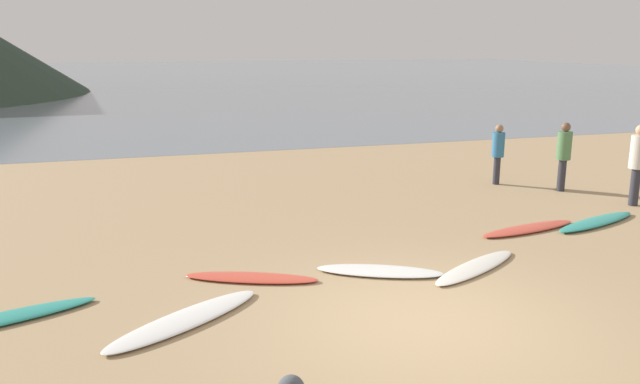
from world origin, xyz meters
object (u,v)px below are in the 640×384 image
surfboard_2 (251,278)px  person_0 (638,158)px  surfboard_3 (380,271)px  person_1 (564,151)px  surfboard_1 (185,319)px  surfboard_6 (597,222)px  surfboard_4 (476,267)px  surfboard_5 (528,229)px  person_2 (498,149)px

surfboard_2 → person_0: 9.36m
surfboard_3 → person_1: bearing=57.1°
surfboard_1 → surfboard_2: 1.67m
surfboard_6 → person_0: person_0 is taller
surfboard_1 → surfboard_4: size_ratio=1.11×
surfboard_4 → surfboard_5: (2.11, 1.61, 0.01)m
surfboard_3 → surfboard_6: (5.25, 1.32, 0.01)m
surfboard_2 → surfboard_4: bearing=13.7°
person_2 → surfboard_4: bearing=100.1°
surfboard_2 → surfboard_1: bearing=-108.8°
surfboard_4 → surfboard_5: size_ratio=0.97×
person_0 → person_1: person_0 is taller
surfboard_3 → surfboard_4: bearing=15.2°
surfboard_2 → person_0: size_ratio=1.15×
surfboard_4 → person_1: person_1 is taller
surfboard_4 → person_0: person_0 is taller
surfboard_4 → person_2: 6.65m
surfboard_1 → surfboard_5: 7.15m
surfboard_5 → person_1: (2.77, 2.67, 0.96)m
person_1 → person_2: size_ratio=1.10×
surfboard_5 → person_0: 3.70m
person_0 → person_2: (-1.74, 2.81, -0.16)m
surfboard_5 → surfboard_6: size_ratio=0.94×
surfboard_1 → person_0: bearing=-16.4°
person_2 → surfboard_5: bearing=111.3°
surfboard_4 → person_0: size_ratio=1.23×
surfboard_5 → person_0: person_0 is taller
surfboard_4 → person_1: 6.56m
surfboard_3 → person_0: size_ratio=1.11×
person_0 → surfboard_6: bearing=152.4°
surfboard_6 → person_0: (1.83, 1.01, 1.03)m
surfboard_5 → person_0: (3.41, 0.99, 1.03)m
surfboard_5 → surfboard_1: bearing=-172.7°
surfboard_1 → surfboard_3: size_ratio=1.23×
surfboard_5 → person_2: person_2 is taller
surfboard_6 → person_1: size_ratio=1.46×
surfboard_2 → surfboard_5: bearing=33.3°
surfboard_6 → person_0: size_ratio=1.35×
surfboard_1 → surfboard_2: bearing=14.0°
surfboard_2 → surfboard_4: 3.61m
surfboard_6 → person_1: (1.19, 2.68, 0.95)m
surfboard_1 → surfboard_2: size_ratio=1.19×
surfboard_4 → surfboard_5: 2.65m
person_1 → person_2: person_1 is taller
surfboard_4 → surfboard_5: surfboard_5 is taller
surfboard_4 → surfboard_1: bearing=158.7°
surfboard_2 → surfboard_3: size_ratio=1.04×
person_2 → person_0: bearing=166.8°
person_1 → person_2: (-1.10, 1.13, -0.09)m
surfboard_5 → person_1: size_ratio=1.37×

